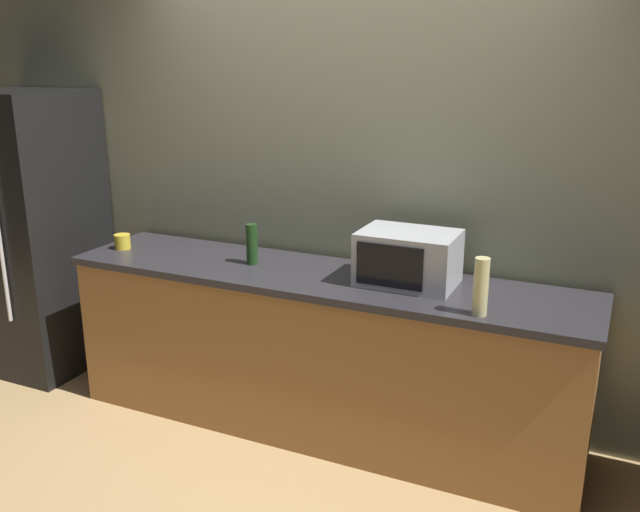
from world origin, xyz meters
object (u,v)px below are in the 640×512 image
(bottle_vinegar, at_px, (481,287))
(bottle_wine, at_px, (252,244))
(mug_yellow, at_px, (122,242))
(refrigerator, at_px, (33,233))
(microwave, at_px, (408,258))

(bottle_vinegar, bearing_deg, bottle_wine, 169.43)
(bottle_wine, xyz_separation_m, mug_yellow, (-0.85, -0.06, -0.07))
(refrigerator, xyz_separation_m, mug_yellow, (0.78, -0.05, 0.04))
(bottle_wine, distance_m, mug_yellow, 0.86)
(bottle_wine, bearing_deg, mug_yellow, -176.04)
(bottle_wine, height_order, mug_yellow, bottle_wine)
(refrigerator, distance_m, bottle_wine, 1.64)
(refrigerator, relative_size, bottle_vinegar, 6.80)
(bottle_vinegar, height_order, mug_yellow, bottle_vinegar)
(bottle_wine, bearing_deg, bottle_vinegar, -10.57)
(refrigerator, height_order, mug_yellow, refrigerator)
(microwave, distance_m, mug_yellow, 1.74)
(microwave, xyz_separation_m, bottle_vinegar, (0.42, -0.28, -0.00))
(bottle_vinegar, relative_size, mug_yellow, 2.83)
(mug_yellow, bearing_deg, bottle_wine, 3.96)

